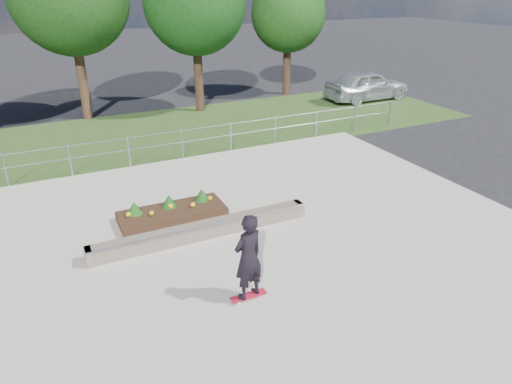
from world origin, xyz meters
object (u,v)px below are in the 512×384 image
planter_bed (172,211)px  parked_car (367,85)px  grind_ledge (204,230)px  skateboarder (248,257)px

planter_bed → parked_car: bearing=32.8°
grind_ledge → planter_bed: (-0.44, 1.46, -0.02)m
grind_ledge → parked_car: (13.65, 10.54, 0.58)m
grind_ledge → skateboarder: size_ratio=2.97×
parked_car → skateboarder: bearing=133.8°
grind_ledge → planter_bed: bearing=106.9°
planter_bed → grind_ledge: bearing=-73.1°
skateboarder → parked_car: skateboarder is taller
planter_bed → skateboarder: bearing=-84.4°
grind_ledge → skateboarder: 2.98m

